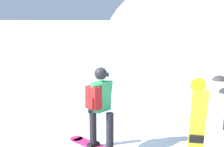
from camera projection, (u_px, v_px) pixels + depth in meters
name	position (u px, v px, depth m)	size (l,w,h in m)	color
ridge_peak_main	(224.00, 38.00, 35.59)	(28.60, 25.74, 16.23)	silver
snowboarder_main	(100.00, 107.00, 5.84)	(1.58, 1.15, 1.71)	#D11E5B
spare_snowboard	(197.00, 123.00, 5.27)	(0.28, 0.45, 1.61)	yellow
rock_mid	(219.00, 80.00, 12.49)	(0.60, 0.51, 0.42)	#383333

